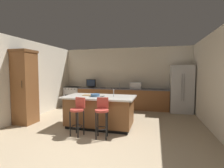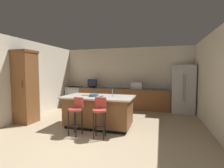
# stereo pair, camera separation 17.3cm
# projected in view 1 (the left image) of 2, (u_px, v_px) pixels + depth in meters

# --- Properties ---
(ground_plane) EXTENTS (20.59, 20.59, 0.00)m
(ground_plane) POSITION_uv_depth(u_px,v_px,m) (72.00, 165.00, 2.92)
(ground_plane) COLOR tan
(wall_back) EXTENTS (6.31, 0.12, 2.75)m
(wall_back) POSITION_uv_depth(u_px,v_px,m) (125.00, 78.00, 7.78)
(wall_back) COLOR beige
(wall_back) RESTS_ON ground_plane
(wall_left) EXTENTS (0.12, 5.55, 2.75)m
(wall_left) POSITION_uv_depth(u_px,v_px,m) (32.00, 79.00, 6.05)
(wall_left) COLOR beige
(wall_left) RESTS_ON ground_plane
(wall_right) EXTENTS (0.12, 5.55, 2.75)m
(wall_right) POSITION_uv_depth(u_px,v_px,m) (214.00, 82.00, 4.55)
(wall_right) COLOR beige
(wall_right) RESTS_ON ground_plane
(counter_back) EXTENTS (4.08, 0.62, 0.90)m
(counter_back) POSITION_uv_depth(u_px,v_px,m) (122.00, 98.00, 7.50)
(counter_back) COLOR brown
(counter_back) RESTS_ON ground_plane
(kitchen_island) EXTENTS (2.07, 1.10, 0.93)m
(kitchen_island) POSITION_uv_depth(u_px,v_px,m) (100.00, 111.00, 4.95)
(kitchen_island) COLOR black
(kitchen_island) RESTS_ON ground_plane
(refrigerator) EXTENTS (0.86, 0.81, 1.91)m
(refrigerator) POSITION_uv_depth(u_px,v_px,m) (181.00, 89.00, 6.75)
(refrigerator) COLOR #B7BABF
(refrigerator) RESTS_ON ground_plane
(range_oven) EXTENTS (0.74, 0.63, 0.92)m
(range_oven) POSITION_uv_depth(u_px,v_px,m) (73.00, 96.00, 8.11)
(range_oven) COLOR #B7BABF
(range_oven) RESTS_ON ground_plane
(cabinet_tower) EXTENTS (0.61, 0.63, 2.32)m
(cabinet_tower) POSITION_uv_depth(u_px,v_px,m) (25.00, 86.00, 5.25)
(cabinet_tower) COLOR brown
(cabinet_tower) RESTS_ON ground_plane
(microwave) EXTENTS (0.48, 0.36, 0.29)m
(microwave) POSITION_uv_depth(u_px,v_px,m) (136.00, 85.00, 7.30)
(microwave) COLOR #B7BABF
(microwave) RESTS_ON counter_back
(tv_monitor) EXTENTS (0.45, 0.16, 0.40)m
(tv_monitor) POSITION_uv_depth(u_px,v_px,m) (91.00, 84.00, 7.77)
(tv_monitor) COLOR black
(tv_monitor) RESTS_ON counter_back
(sink_faucet_back) EXTENTS (0.02, 0.02, 0.24)m
(sink_faucet_back) POSITION_uv_depth(u_px,v_px,m) (119.00, 86.00, 7.59)
(sink_faucet_back) COLOR #B2B2B7
(sink_faucet_back) RESTS_ON counter_back
(sink_faucet_island) EXTENTS (0.02, 0.02, 0.22)m
(sink_faucet_island) POSITION_uv_depth(u_px,v_px,m) (114.00, 93.00, 4.80)
(sink_faucet_island) COLOR #B2B2B7
(sink_faucet_island) RESTS_ON kitchen_island
(bar_stool_left) EXTENTS (0.34, 0.36, 0.97)m
(bar_stool_left) POSITION_uv_depth(u_px,v_px,m) (78.00, 113.00, 4.29)
(bar_stool_left) COLOR #B23D33
(bar_stool_left) RESTS_ON ground_plane
(bar_stool_right) EXTENTS (0.34, 0.36, 1.00)m
(bar_stool_right) POSITION_uv_depth(u_px,v_px,m) (102.00, 114.00, 4.12)
(bar_stool_right) COLOR #B23D33
(bar_stool_right) RESTS_ON ground_plane
(fruit_bowl) EXTENTS (0.26, 0.26, 0.08)m
(fruit_bowl) POSITION_uv_depth(u_px,v_px,m) (95.00, 95.00, 4.86)
(fruit_bowl) COLOR #3F668C
(fruit_bowl) RESTS_ON kitchen_island
(cell_phone) EXTENTS (0.12, 0.17, 0.01)m
(cell_phone) POSITION_uv_depth(u_px,v_px,m) (102.00, 96.00, 4.84)
(cell_phone) COLOR black
(cell_phone) RESTS_ON kitchen_island
(cutting_board) EXTENTS (0.36, 0.26, 0.02)m
(cutting_board) POSITION_uv_depth(u_px,v_px,m) (89.00, 95.00, 5.05)
(cutting_board) COLOR #A87F51
(cutting_board) RESTS_ON kitchen_island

